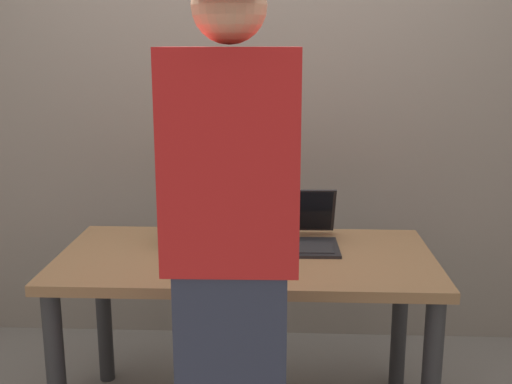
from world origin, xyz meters
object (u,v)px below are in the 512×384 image
object	(u,v)px
beer_bottle_brown	(194,214)
beer_bottle_green	(189,215)
beer_bottle_dark	(223,217)
beer_bottle_amber	(171,215)
person_figure	(231,261)
laptop	(299,233)

from	to	relation	value
beer_bottle_brown	beer_bottle_green	bearing A→B (deg)	109.61
beer_bottle_dark	beer_bottle_amber	distance (m)	0.21
beer_bottle_green	beer_bottle_amber	xyz separation A→B (m)	(-0.06, -0.10, 0.02)
beer_bottle_dark	person_figure	xyz separation A→B (m)	(0.09, -0.68, 0.06)
beer_bottle_green	person_figure	world-z (taller)	person_figure
person_figure	beer_bottle_amber	bearing A→B (deg)	114.12
laptop	beer_bottle_dark	world-z (taller)	beer_bottle_dark
laptop	beer_bottle_green	xyz separation A→B (m)	(-0.46, 0.06, 0.05)
beer_bottle_brown	beer_bottle_amber	bearing A→B (deg)	-178.06
laptop	beer_bottle_amber	bearing A→B (deg)	-175.43
beer_bottle_brown	beer_bottle_green	world-z (taller)	beer_bottle_brown
laptop	beer_bottle_green	size ratio (longest dim) A/B	1.33
laptop	beer_bottle_amber	distance (m)	0.52
laptop	beer_bottle_amber	xyz separation A→B (m)	(-0.52, -0.04, 0.08)
beer_bottle_brown	person_figure	xyz separation A→B (m)	(0.21, -0.68, 0.05)
laptop	beer_bottle_dark	size ratio (longest dim) A/B	1.13
laptop	person_figure	xyz separation A→B (m)	(-0.22, -0.71, 0.13)
beer_bottle_amber	beer_bottle_brown	bearing A→B (deg)	1.94
beer_bottle_brown	beer_bottle_amber	world-z (taller)	beer_bottle_brown
beer_bottle_amber	beer_bottle_green	bearing A→B (deg)	59.10
laptop	beer_bottle_brown	world-z (taller)	beer_bottle_brown
beer_bottle_amber	person_figure	xyz separation A→B (m)	(0.30, -0.67, 0.05)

